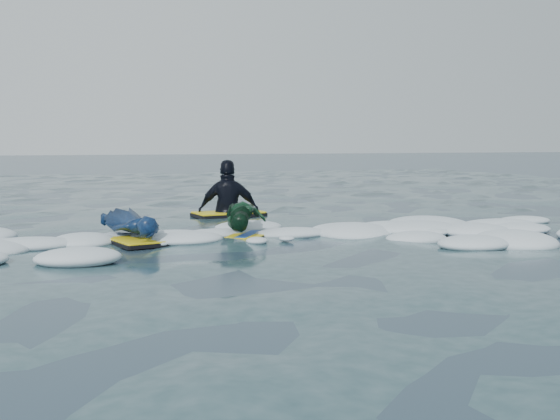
% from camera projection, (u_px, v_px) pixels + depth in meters
% --- Properties ---
extents(ground, '(120.00, 120.00, 0.00)m').
position_uv_depth(ground, '(257.00, 254.00, 8.43)').
color(ground, '#172537').
rests_on(ground, ground).
extents(foam_band, '(12.00, 3.10, 0.30)m').
position_uv_depth(foam_band, '(236.00, 242.00, 9.41)').
color(foam_band, silver).
rests_on(foam_band, ground).
extents(prone_woman_unit, '(0.90, 1.69, 0.42)m').
position_uv_depth(prone_woman_unit, '(132.00, 226.00, 9.38)').
color(prone_woman_unit, black).
rests_on(prone_woman_unit, ground).
extents(prone_child_unit, '(0.98, 1.38, 0.49)m').
position_uv_depth(prone_child_unit, '(245.00, 219.00, 9.84)').
color(prone_child_unit, black).
rests_on(prone_child_unit, ground).
extents(waiting_rider_unit, '(1.33, 0.86, 1.87)m').
position_uv_depth(waiting_rider_unit, '(229.00, 212.00, 12.46)').
color(waiting_rider_unit, black).
rests_on(waiting_rider_unit, ground).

